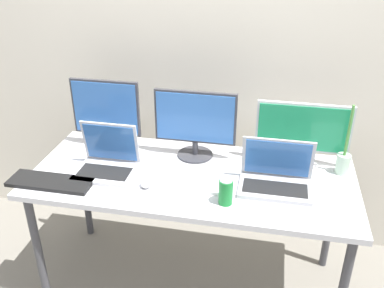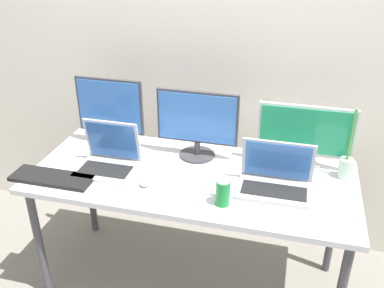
% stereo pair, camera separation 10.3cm
% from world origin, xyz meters
% --- Properties ---
extents(ground_plane, '(16.00, 16.00, 0.00)m').
position_xyz_m(ground_plane, '(0.00, 0.00, 0.00)').
color(ground_plane, gray).
extents(wall_back, '(7.00, 0.08, 2.60)m').
position_xyz_m(wall_back, '(0.00, 0.59, 1.30)').
color(wall_back, silver).
rests_on(wall_back, ground).
extents(work_desk, '(1.66, 0.72, 0.74)m').
position_xyz_m(work_desk, '(0.00, 0.00, 0.68)').
color(work_desk, '#424247').
rests_on(work_desk, ground).
extents(monitor_left, '(0.39, 0.18, 0.40)m').
position_xyz_m(monitor_left, '(-0.54, 0.22, 0.95)').
color(monitor_left, '#38383D').
rests_on(monitor_left, work_desk).
extents(monitor_center, '(0.44, 0.20, 0.38)m').
position_xyz_m(monitor_center, '(-0.02, 0.20, 0.94)').
color(monitor_center, '#38383D').
rests_on(monitor_center, work_desk).
extents(monitor_right, '(0.49, 0.19, 0.34)m').
position_xyz_m(monitor_right, '(0.54, 0.24, 0.92)').
color(monitor_right, silver).
rests_on(monitor_right, work_desk).
extents(laptop_silver, '(0.30, 0.24, 0.25)m').
position_xyz_m(laptop_silver, '(-0.44, -0.04, 0.80)').
color(laptop_silver, silver).
rests_on(laptop_silver, work_desk).
extents(laptop_secondary, '(0.35, 0.23, 0.24)m').
position_xyz_m(laptop_secondary, '(0.42, -0.02, 0.80)').
color(laptop_secondary, '#B7B7BC').
rests_on(laptop_secondary, work_desk).
extents(keyboard_main, '(0.40, 0.14, 0.02)m').
position_xyz_m(keyboard_main, '(-0.02, -0.10, 0.75)').
color(keyboard_main, white).
rests_on(keyboard_main, work_desk).
extents(keyboard_aux, '(0.42, 0.15, 0.02)m').
position_xyz_m(keyboard_aux, '(-0.67, -0.22, 0.75)').
color(keyboard_aux, black).
rests_on(keyboard_aux, work_desk).
extents(mouse_by_keyboard, '(0.07, 0.10, 0.03)m').
position_xyz_m(mouse_by_keyboard, '(-0.20, -0.14, 0.76)').
color(mouse_by_keyboard, silver).
rests_on(mouse_by_keyboard, work_desk).
extents(soda_can_near_keyboard, '(0.07, 0.07, 0.13)m').
position_xyz_m(soda_can_near_keyboard, '(0.20, -0.21, 0.80)').
color(soda_can_near_keyboard, '#197F33').
rests_on(soda_can_near_keyboard, work_desk).
extents(bamboo_vase, '(0.07, 0.07, 0.38)m').
position_xyz_m(bamboo_vase, '(0.76, 0.18, 0.81)').
color(bamboo_vase, '#B2D1B7').
rests_on(bamboo_vase, work_desk).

